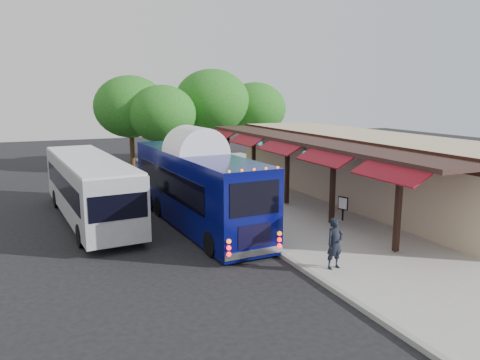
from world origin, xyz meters
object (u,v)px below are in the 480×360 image
city_bus (89,186)px  sign_board (343,204)px  coach_bus (196,184)px  ped_b (231,182)px  ped_a (335,243)px  ped_d (247,185)px  ped_c (191,174)px

city_bus → sign_board: (10.28, -5.16, -0.72)m
coach_bus → ped_b: coach_bus is taller
city_bus → ped_b: bearing=7.0°
coach_bus → sign_board: bearing=-25.6°
coach_bus → city_bus: size_ratio=1.00×
sign_board → ped_a: bearing=-149.7°
ped_b → sign_board: size_ratio=1.41×
coach_bus → sign_board: 6.60m
ped_b → ped_d: bearing=99.4°
sign_board → ped_c: bearing=90.6°
ped_a → ped_d: 9.80m
sign_board → coach_bus: bearing=136.2°
ped_a → ped_b: 11.50m
ped_a → coach_bus: bearing=102.8°
ped_c → ped_d: size_ratio=0.91×
ped_c → ped_d: bearing=102.5°
ped_c → ped_a: bearing=85.6°
ped_a → ped_c: size_ratio=1.05×
sign_board → ped_d: bearing=94.3°
ped_d → sign_board: (2.44, -5.04, -0.14)m
ped_b → ped_d: size_ratio=0.87×
ped_b → ped_c: (-1.40, 3.04, 0.03)m
sign_board → ped_b: bearing=89.5°
city_bus → sign_board: city_bus is taller
city_bus → ped_d: bearing=-5.7°
city_bus → ped_d: city_bus is taller
city_bus → sign_board: bearing=-31.5°
ped_b → ped_c: size_ratio=0.96×
ped_d → coach_bus: bearing=32.8°
coach_bus → sign_board: (6.04, -2.48, -0.98)m
coach_bus → ped_c: size_ratio=6.86×
ped_c → ped_d: ped_d is taller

